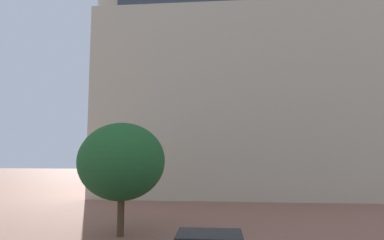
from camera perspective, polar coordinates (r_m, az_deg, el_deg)
name	(u,v)px	position (r m, az deg, el deg)	size (l,w,h in m)	color
landmark_building	(237,89)	(33.52, 8.49, 5.82)	(28.22, 11.45, 37.89)	beige
tree_curb_far	(122,161)	(16.93, -13.04, -7.60)	(4.63, 4.63, 6.01)	#4C3823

